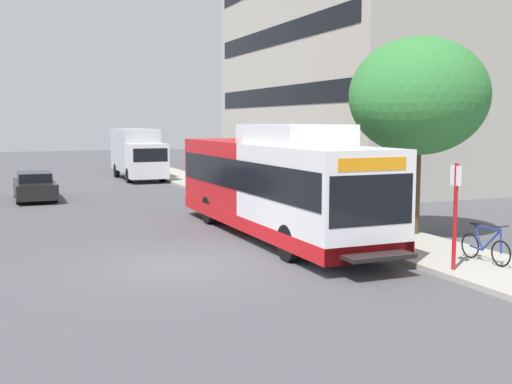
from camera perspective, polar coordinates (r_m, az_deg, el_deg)
The scene contains 8 objects.
ground_plane at distance 24.30m, azimuth -12.17°, elevation -2.58°, with size 120.00×120.00×0.00m, color #4C4C51.
sidewalk_curb at distance 24.66m, azimuth 4.92°, elevation -2.16°, with size 3.00×56.00×0.14m, color #A8A399.
transit_bus at distance 20.36m, azimuth 1.65°, elevation 0.68°, with size 2.58×12.25×3.65m.
bus_stop_sign_pole at distance 15.93m, azimuth 17.60°, elevation -1.41°, with size 0.10×0.36×2.60m.
bicycle_parked at distance 17.20m, azimuth 20.05°, elevation -4.62°, with size 0.52×1.76×1.02m.
street_tree_near_stop at distance 20.72m, azimuth 14.50°, elevation 8.38°, with size 4.38×4.38×6.25m.
parked_car_far_lane at distance 31.80m, azimuth -19.41°, elevation 0.50°, with size 1.80×4.50×1.33m.
box_truck_background at distance 41.43m, azimuth -10.68°, elevation 3.54°, with size 2.32×7.01×3.25m.
Camera 1 is at (-4.28, -15.62, 3.73)m, focal length 44.17 mm.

